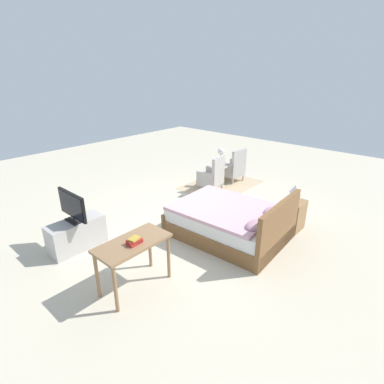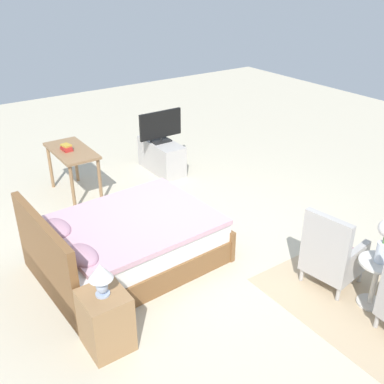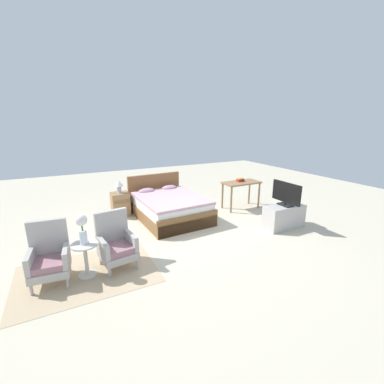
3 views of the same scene
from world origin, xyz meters
TOP-DOWN VIEW (x-y plane):
  - ground_plane at (0.00, 0.00)m, footprint 16.00×16.00m
  - floor_rug at (-2.08, -0.84)m, footprint 2.10×1.50m
  - bed at (0.02, 0.90)m, footprint 1.59×2.11m
  - armchair_by_window_left at (-2.57, -0.78)m, footprint 0.59×0.59m
  - armchair_by_window_right at (-1.59, -0.78)m, footprint 0.61×0.61m
  - side_table at (-2.08, -0.89)m, footprint 0.40×0.40m
  - flower_vase at (-2.08, -0.89)m, footprint 0.17×0.17m
  - nightstand at (-1.02, 1.64)m, footprint 0.44×0.41m
  - table_lamp at (-1.02, 1.64)m, footprint 0.22×0.22m
  - tv_stand at (2.13, -0.88)m, footprint 0.96×0.40m
  - tv_flatscreen at (2.13, -0.88)m, footprint 0.20×0.78m
  - vanity_desk at (2.10, 0.70)m, footprint 1.04×0.52m
  - book_stack at (2.11, 0.76)m, footprint 0.21×0.14m

SIDE VIEW (x-z plane):
  - ground_plane at x=0.00m, z-range 0.00..0.00m
  - floor_rug at x=-2.08m, z-range 0.00..0.01m
  - tv_stand at x=2.13m, z-range 0.00..0.53m
  - nightstand at x=-1.02m, z-range 0.00..0.60m
  - bed at x=0.02m, z-range -0.18..0.78m
  - side_table at x=-2.08m, z-range 0.07..0.62m
  - armchair_by_window_left at x=-2.57m, z-range -0.08..0.84m
  - armchair_by_window_right at x=-1.59m, z-range -0.08..0.84m
  - vanity_desk at x=2.10m, z-range 0.26..1.01m
  - book_stack at x=2.11m, z-range 0.75..0.84m
  - tv_flatscreen at x=2.13m, z-range 0.54..1.07m
  - table_lamp at x=-1.02m, z-range 0.65..0.98m
  - flower_vase at x=-2.08m, z-range 0.60..1.08m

